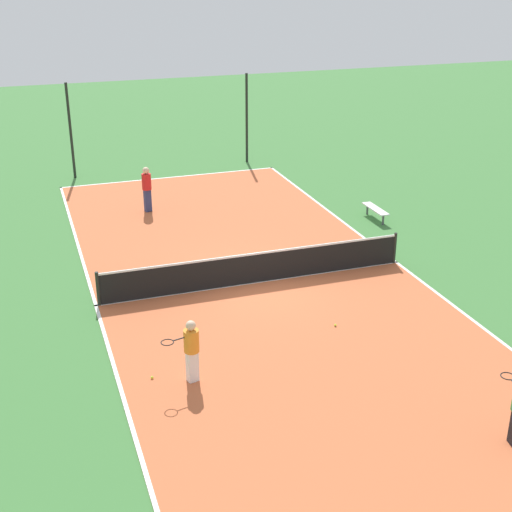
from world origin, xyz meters
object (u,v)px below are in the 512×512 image
at_px(player_coach_red, 147,186).
at_px(tennis_net, 256,267).
at_px(fence_post_back_left, 71,131).
at_px(fence_post_back_right, 247,119).
at_px(tennis_ball_far_baseline, 152,377).
at_px(bench, 375,210).
at_px(tennis_ball_midcourt, 335,325).
at_px(player_center_orange, 191,347).

bearing_deg(player_coach_red, tennis_net, 88.93).
xyz_separation_m(fence_post_back_left, fence_post_back_right, (8.20, 0.00, 0.00)).
bearing_deg(tennis_ball_far_baseline, bench, 39.00).
bearing_deg(player_coach_red, bench, 140.54).
height_order(tennis_ball_midcourt, tennis_ball_far_baseline, same).
bearing_deg(fence_post_back_right, player_center_orange, -111.98).
relative_size(player_coach_red, player_center_orange, 1.12).
bearing_deg(tennis_ball_midcourt, player_coach_red, 105.19).
height_order(player_coach_red, tennis_ball_midcourt, player_coach_red).
xyz_separation_m(bench, tennis_ball_far_baseline, (-10.22, -8.28, -0.33)).
relative_size(bench, tennis_ball_far_baseline, 23.14).
height_order(tennis_ball_midcourt, fence_post_back_right, fence_post_back_right).
height_order(player_center_orange, tennis_ball_far_baseline, player_center_orange).
xyz_separation_m(tennis_net, fence_post_back_right, (4.10, 13.37, 1.58)).
distance_m(tennis_net, tennis_ball_midcourt, 3.57).
distance_m(player_coach_red, fence_post_back_left, 6.25).
bearing_deg(tennis_net, fence_post_back_right, 72.94).
bearing_deg(fence_post_back_right, tennis_ball_far_baseline, -114.82).
bearing_deg(bench, tennis_net, 122.80).
bearing_deg(player_center_orange, fence_post_back_left, -100.02).
bearing_deg(fence_post_back_right, bench, -77.77).
bearing_deg(tennis_ball_midcourt, bench, 55.53).
relative_size(tennis_net, tennis_ball_midcourt, 141.27).
xyz_separation_m(player_coach_red, fence_post_back_left, (-2.24, 5.73, 1.07)).
xyz_separation_m(tennis_net, tennis_ball_far_baseline, (-4.08, -4.32, -0.49)).
distance_m(player_coach_red, player_center_orange, 12.41).
bearing_deg(tennis_net, tennis_ball_far_baseline, -133.36).
height_order(bench, tennis_ball_midcourt, bench).
distance_m(tennis_net, tennis_ball_far_baseline, 5.96).
distance_m(bench, fence_post_back_right, 9.78).
bearing_deg(fence_post_back_right, fence_post_back_left, 180.00).
xyz_separation_m(bench, fence_post_back_left, (-10.24, 9.41, 1.74)).
relative_size(bench, player_coach_red, 0.88).
xyz_separation_m(tennis_ball_far_baseline, fence_post_back_right, (8.18, 17.69, 2.07)).
relative_size(tennis_net, tennis_ball_far_baseline, 141.27).
distance_m(tennis_net, fence_post_back_left, 14.07).
distance_m(player_coach_red, fence_post_back_right, 8.34).
distance_m(bench, fence_post_back_left, 14.02).
bearing_deg(fence_post_back_left, tennis_ball_midcourt, -72.65).
relative_size(player_center_orange, fence_post_back_left, 0.37).
bearing_deg(tennis_ball_far_baseline, player_coach_red, 79.49).
bearing_deg(fence_post_back_right, player_coach_red, -136.14).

